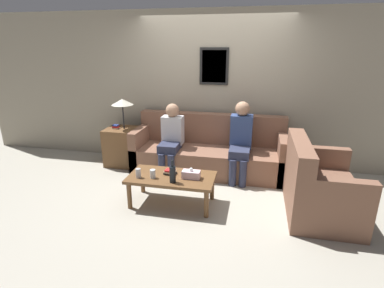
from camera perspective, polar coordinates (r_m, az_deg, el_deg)
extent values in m
plane|color=#ADA899|center=(4.69, 2.15, -7.40)|extent=(16.00, 16.00, 0.00)
cube|color=#9E937F|center=(5.20, 4.18, 10.16)|extent=(9.00, 0.06, 2.60)
cube|color=black|center=(5.12, 4.22, 14.53)|extent=(0.48, 0.02, 0.60)
cube|color=#B7CCB2|center=(5.11, 4.21, 14.53)|extent=(0.40, 0.01, 0.52)
cube|color=brown|center=(5.01, 3.08, -3.08)|extent=(2.48, 0.82, 0.42)
cube|color=brown|center=(5.15, 3.73, 3.02)|extent=(2.48, 0.20, 0.52)
cube|color=brown|center=(5.26, -9.58, -0.61)|extent=(0.14, 0.82, 0.70)
cube|color=brown|center=(4.92, 16.69, -2.48)|extent=(0.14, 0.82, 0.70)
cube|color=brown|center=(4.17, 23.36, -9.31)|extent=(0.82, 1.21, 0.42)
cube|color=brown|center=(3.93, 19.75, -3.06)|extent=(0.20, 1.21, 0.52)
cube|color=brown|center=(3.64, 25.12, -11.16)|extent=(0.82, 0.14, 0.70)
cube|color=brown|center=(4.59, 22.43, -4.69)|extent=(0.82, 0.14, 0.70)
cube|color=brown|center=(3.96, -3.91, -6.38)|extent=(1.13, 0.59, 0.04)
cylinder|color=brown|center=(4.02, -11.85, -9.59)|extent=(0.06, 0.06, 0.36)
cylinder|color=brown|center=(3.75, 2.75, -11.34)|extent=(0.06, 0.06, 0.36)
cylinder|color=brown|center=(4.40, -9.40, -6.85)|extent=(0.06, 0.06, 0.36)
cylinder|color=brown|center=(4.16, 3.84, -8.20)|extent=(0.06, 0.06, 0.36)
cube|color=brown|center=(5.44, -13.16, -0.44)|extent=(0.52, 0.52, 0.66)
cylinder|color=#262628|center=(5.27, -12.95, 5.16)|extent=(0.02, 0.02, 0.44)
cone|color=beige|center=(5.22, -13.15, 7.81)|extent=(0.37, 0.37, 0.10)
cube|color=beige|center=(5.36, -14.29, 2.95)|extent=(0.11, 0.09, 0.02)
cube|color=red|center=(5.35, -14.31, 3.19)|extent=(0.11, 0.09, 0.03)
cube|color=navy|center=(5.35, -14.33, 3.45)|extent=(0.10, 0.09, 0.02)
cylinder|color=black|center=(3.75, -3.71, -5.82)|extent=(0.08, 0.08, 0.21)
cylinder|color=black|center=(3.69, -3.76, -3.72)|extent=(0.03, 0.03, 0.09)
cylinder|color=silver|center=(3.91, -7.48, -5.65)|extent=(0.07, 0.07, 0.11)
cube|color=black|center=(4.01, -4.17, -5.58)|extent=(0.17, 0.13, 0.03)
cube|color=beige|center=(4.00, -4.18, -5.28)|extent=(0.15, 0.12, 0.02)
cube|color=red|center=(3.99, -4.18, -5.02)|extent=(0.14, 0.11, 0.02)
cylinder|color=#BCBCC1|center=(3.95, -10.20, -5.47)|extent=(0.07, 0.07, 0.12)
cube|color=silver|center=(3.87, -0.17, -5.83)|extent=(0.23, 0.12, 0.10)
sphere|color=white|center=(3.84, -0.17, -4.87)|extent=(0.05, 0.05, 0.05)
cube|color=#2D334C|center=(4.84, -4.27, -0.59)|extent=(0.31, 0.41, 0.14)
cylinder|color=#2D334C|center=(4.78, -5.77, -4.25)|extent=(0.11, 0.11, 0.42)
cylinder|color=#2D334C|center=(4.73, -4.00, -4.41)|extent=(0.11, 0.11, 0.42)
cube|color=silver|center=(4.96, -3.67, 2.68)|extent=(0.34, 0.22, 0.46)
sphere|color=tan|center=(4.88, -3.75, 6.41)|extent=(0.22, 0.22, 0.22)
cube|color=#2D334C|center=(4.67, 9.04, -1.51)|extent=(0.31, 0.45, 0.14)
cylinder|color=#2D334C|center=(4.56, 7.73, -5.45)|extent=(0.11, 0.11, 0.42)
cylinder|color=#2D334C|center=(4.55, 9.66, -5.59)|extent=(0.11, 0.11, 0.42)
cube|color=#33477A|center=(4.80, 9.37, 2.35)|extent=(0.34, 0.22, 0.53)
sphere|color=tan|center=(4.71, 9.60, 6.63)|extent=(0.23, 0.23, 0.23)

